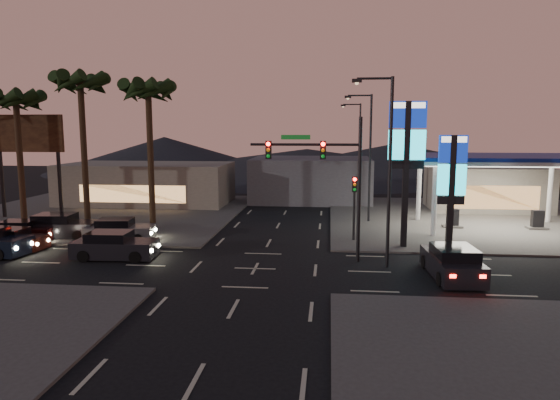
# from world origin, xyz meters

# --- Properties ---
(ground) EXTENTS (140.00, 140.00, 0.00)m
(ground) POSITION_xyz_m (0.00, 0.00, 0.00)
(ground) COLOR black
(ground) RESTS_ON ground
(corner_lot_ne) EXTENTS (24.00, 24.00, 0.12)m
(corner_lot_ne) POSITION_xyz_m (16.00, 16.00, 0.06)
(corner_lot_ne) COLOR #47443F
(corner_lot_ne) RESTS_ON ground
(corner_lot_nw) EXTENTS (24.00, 24.00, 0.12)m
(corner_lot_nw) POSITION_xyz_m (-16.00, 16.00, 0.06)
(corner_lot_nw) COLOR #47443F
(corner_lot_nw) RESTS_ON ground
(gas_station) EXTENTS (12.20, 8.20, 5.47)m
(gas_station) POSITION_xyz_m (16.00, 12.00, 5.08)
(gas_station) COLOR silver
(gas_station) RESTS_ON ground
(convenience_store) EXTENTS (10.00, 6.00, 4.00)m
(convenience_store) POSITION_xyz_m (18.00, 21.00, 2.00)
(convenience_store) COLOR #726B5B
(convenience_store) RESTS_ON ground
(pylon_sign_tall) EXTENTS (2.20, 0.35, 9.00)m
(pylon_sign_tall) POSITION_xyz_m (8.50, 5.50, 6.39)
(pylon_sign_tall) COLOR black
(pylon_sign_tall) RESTS_ON ground
(pylon_sign_short) EXTENTS (1.60, 0.35, 7.00)m
(pylon_sign_short) POSITION_xyz_m (11.00, 4.50, 4.66)
(pylon_sign_short) COLOR black
(pylon_sign_short) RESTS_ON ground
(traffic_signal_mast) EXTENTS (6.10, 0.39, 8.00)m
(traffic_signal_mast) POSITION_xyz_m (3.76, 1.99, 5.23)
(traffic_signal_mast) COLOR black
(traffic_signal_mast) RESTS_ON ground
(pedestal_signal) EXTENTS (0.32, 0.39, 4.30)m
(pedestal_signal) POSITION_xyz_m (5.50, 6.98, 2.92)
(pedestal_signal) COLOR black
(pedestal_signal) RESTS_ON ground
(streetlight_near) EXTENTS (2.14, 0.25, 10.00)m
(streetlight_near) POSITION_xyz_m (6.79, 1.00, 5.72)
(streetlight_near) COLOR black
(streetlight_near) RESTS_ON ground
(streetlight_mid) EXTENTS (2.14, 0.25, 10.00)m
(streetlight_mid) POSITION_xyz_m (6.79, 14.00, 5.72)
(streetlight_mid) COLOR black
(streetlight_mid) RESTS_ON ground
(streetlight_far) EXTENTS (2.14, 0.25, 10.00)m
(streetlight_far) POSITION_xyz_m (6.79, 28.00, 5.72)
(streetlight_far) COLOR black
(streetlight_far) RESTS_ON ground
(palm_a) EXTENTS (4.41, 4.41, 10.86)m
(palm_a) POSITION_xyz_m (-9.00, 9.50, 9.43)
(palm_a) COLOR black
(palm_a) RESTS_ON ground
(palm_b) EXTENTS (4.41, 4.41, 11.46)m
(palm_b) POSITION_xyz_m (-14.00, 9.50, 9.97)
(palm_b) COLOR black
(palm_b) RESTS_ON ground
(palm_c) EXTENTS (4.41, 4.41, 10.26)m
(palm_c) POSITION_xyz_m (-19.00, 9.50, 8.88)
(palm_c) COLOR black
(palm_c) RESTS_ON ground
(billboard) EXTENTS (6.00, 0.30, 8.50)m
(billboard) POSITION_xyz_m (-20.50, 13.00, 6.33)
(billboard) COLOR black
(billboard) RESTS_ON ground
(building_far_west) EXTENTS (16.00, 8.00, 4.00)m
(building_far_west) POSITION_xyz_m (-14.00, 22.00, 2.00)
(building_far_west) COLOR #726B5B
(building_far_west) RESTS_ON ground
(building_far_mid) EXTENTS (12.00, 9.00, 4.40)m
(building_far_mid) POSITION_xyz_m (2.00, 26.00, 2.20)
(building_far_mid) COLOR #4C4C51
(building_far_mid) RESTS_ON ground
(hill_left) EXTENTS (40.00, 40.00, 6.00)m
(hill_left) POSITION_xyz_m (-25.00, 60.00, 3.00)
(hill_left) COLOR black
(hill_left) RESTS_ON ground
(hill_right) EXTENTS (50.00, 50.00, 5.00)m
(hill_right) POSITION_xyz_m (15.00, 60.00, 2.50)
(hill_right) COLOR black
(hill_right) RESTS_ON ground
(hill_center) EXTENTS (60.00, 60.00, 4.00)m
(hill_center) POSITION_xyz_m (0.00, 60.00, 2.00)
(hill_center) COLOR black
(hill_center) RESTS_ON ground
(car_lane_a_front) EXTENTS (4.82, 2.17, 1.55)m
(car_lane_a_front) POSITION_xyz_m (-8.33, 1.31, 0.72)
(car_lane_a_front) COLOR black
(car_lane_a_front) RESTS_ON ground
(car_lane_a_mid) EXTENTS (4.17, 1.95, 1.33)m
(car_lane_a_mid) POSITION_xyz_m (-15.42, 2.68, 0.62)
(car_lane_a_mid) COLOR black
(car_lane_a_mid) RESTS_ON ground
(car_lane_b_front) EXTENTS (4.66, 2.35, 1.47)m
(car_lane_b_front) POSITION_xyz_m (-9.97, 5.76, 0.68)
(car_lane_b_front) COLOR slate
(car_lane_b_front) RESTS_ON ground
(car_lane_b_mid) EXTENTS (5.21, 2.48, 1.65)m
(car_lane_b_mid) POSITION_xyz_m (-14.34, 6.17, 0.77)
(car_lane_b_mid) COLOR black
(car_lane_b_mid) RESTS_ON ground
(car_lane_b_rear) EXTENTS (4.32, 2.08, 1.37)m
(car_lane_b_rear) POSITION_xyz_m (-16.31, 5.02, 0.64)
(car_lane_b_rear) COLOR black
(car_lane_b_rear) RESTS_ON ground
(suv_station) EXTENTS (2.34, 5.00, 1.63)m
(suv_station) POSITION_xyz_m (10.00, -0.62, 0.76)
(suv_station) COLOR black
(suv_station) RESTS_ON ground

